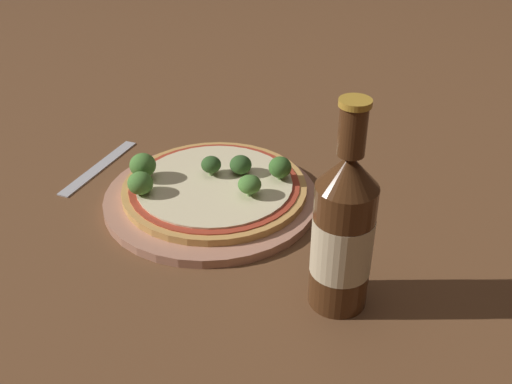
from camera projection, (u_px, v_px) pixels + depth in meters
name	position (u px, v px, depth m)	size (l,w,h in m)	color
ground_plane	(215.00, 199.00, 0.82)	(3.00, 3.00, 0.00)	brown
plate	(211.00, 198.00, 0.81)	(0.29, 0.29, 0.01)	tan
pizza	(213.00, 186.00, 0.81)	(0.25, 0.25, 0.01)	tan
broccoli_floret_0	(140.00, 183.00, 0.77)	(0.03, 0.03, 0.03)	#6B8E51
broccoli_floret_1	(211.00, 165.00, 0.81)	(0.03, 0.03, 0.03)	#6B8E51
broccoli_floret_2	(280.00, 167.00, 0.80)	(0.03, 0.03, 0.03)	#6B8E51
broccoli_floret_3	(250.00, 184.00, 0.77)	(0.03, 0.03, 0.03)	#6B8E51
broccoli_floret_4	(143.00, 165.00, 0.80)	(0.04, 0.04, 0.04)	#6B8E51
broccoli_floret_5	(241.00, 165.00, 0.81)	(0.03, 0.03, 0.03)	#6B8E51
beer_bottle	(343.00, 232.00, 0.60)	(0.06, 0.06, 0.23)	#472814
fork	(99.00, 167.00, 0.89)	(0.05, 0.17, 0.00)	#B2B2B7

